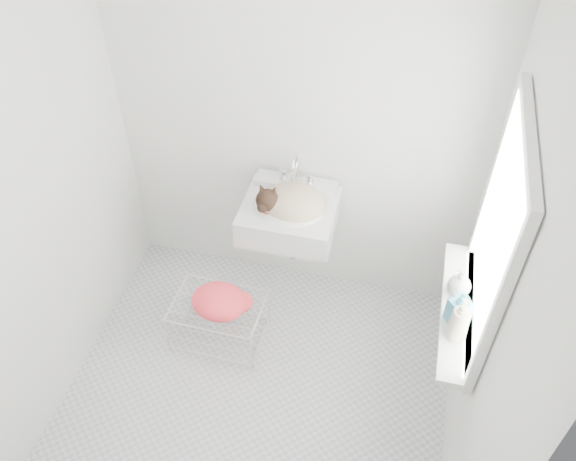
% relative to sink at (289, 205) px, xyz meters
% --- Properties ---
extents(floor, '(2.20, 2.00, 0.02)m').
position_rel_sink_xyz_m(floor, '(-0.02, -0.74, -0.85)').
color(floor, silver).
rests_on(floor, ground).
extents(back_wall, '(2.20, 0.02, 2.50)m').
position_rel_sink_xyz_m(back_wall, '(-0.02, 0.26, 0.40)').
color(back_wall, white).
rests_on(back_wall, ground).
extents(right_wall, '(0.02, 2.00, 2.50)m').
position_rel_sink_xyz_m(right_wall, '(1.08, -0.74, 0.40)').
color(right_wall, white).
rests_on(right_wall, ground).
extents(left_wall, '(0.02, 2.00, 2.50)m').
position_rel_sink_xyz_m(left_wall, '(-1.12, -0.74, 0.40)').
color(left_wall, white).
rests_on(left_wall, ground).
extents(window_glass, '(0.01, 0.80, 1.00)m').
position_rel_sink_xyz_m(window_glass, '(1.06, -0.54, 0.50)').
color(window_glass, white).
rests_on(window_glass, right_wall).
extents(window_frame, '(0.04, 0.90, 1.10)m').
position_rel_sink_xyz_m(window_frame, '(1.05, -0.54, 0.50)').
color(window_frame, white).
rests_on(window_frame, right_wall).
extents(windowsill, '(0.16, 0.88, 0.04)m').
position_rel_sink_xyz_m(windowsill, '(0.99, -0.54, -0.02)').
color(windowsill, white).
rests_on(windowsill, right_wall).
extents(sink, '(0.55, 0.48, 0.22)m').
position_rel_sink_xyz_m(sink, '(0.00, 0.00, 0.00)').
color(sink, white).
rests_on(sink, back_wall).
extents(faucet, '(0.20, 0.14, 0.20)m').
position_rel_sink_xyz_m(faucet, '(-0.00, 0.18, 0.14)').
color(faucet, silver).
rests_on(faucet, sink).
extents(cat, '(0.41, 0.34, 0.25)m').
position_rel_sink_xyz_m(cat, '(0.01, -0.02, 0.04)').
color(cat, '#CDB494').
rests_on(cat, sink).
extents(wire_rack, '(0.55, 0.39, 0.32)m').
position_rel_sink_xyz_m(wire_rack, '(-0.35, -0.41, -0.70)').
color(wire_rack, silver).
rests_on(wire_rack, floor).
extents(towel, '(0.37, 0.28, 0.14)m').
position_rel_sink_xyz_m(towel, '(-0.32, -0.44, -0.50)').
color(towel, '#FA3600').
rests_on(towel, wire_rack).
extents(bottle_a, '(0.10, 0.10, 0.22)m').
position_rel_sink_xyz_m(bottle_a, '(0.98, -0.72, 0.00)').
color(bottle_a, beige).
rests_on(bottle_a, windowsill).
extents(bottle_b, '(0.13, 0.13, 0.21)m').
position_rel_sink_xyz_m(bottle_b, '(0.98, -0.63, 0.00)').
color(bottle_b, teal).
rests_on(bottle_b, windowsill).
extents(bottle_c, '(0.16, 0.16, 0.15)m').
position_rel_sink_xyz_m(bottle_c, '(0.98, -0.44, 0.00)').
color(bottle_c, silver).
rests_on(bottle_c, windowsill).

